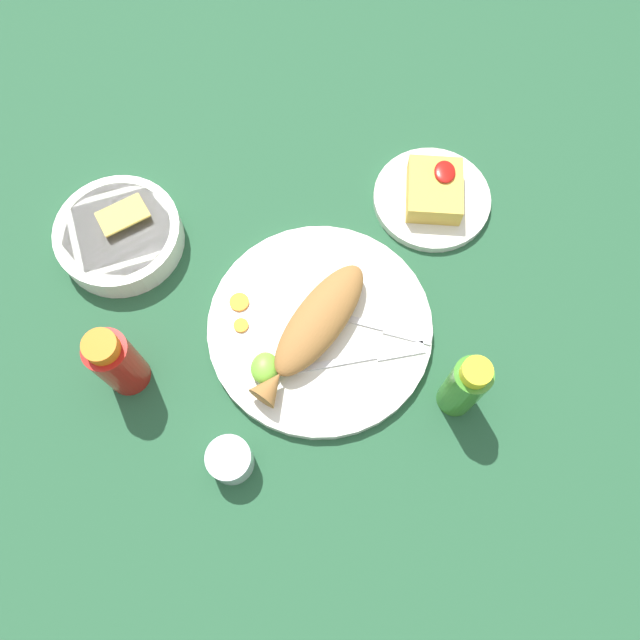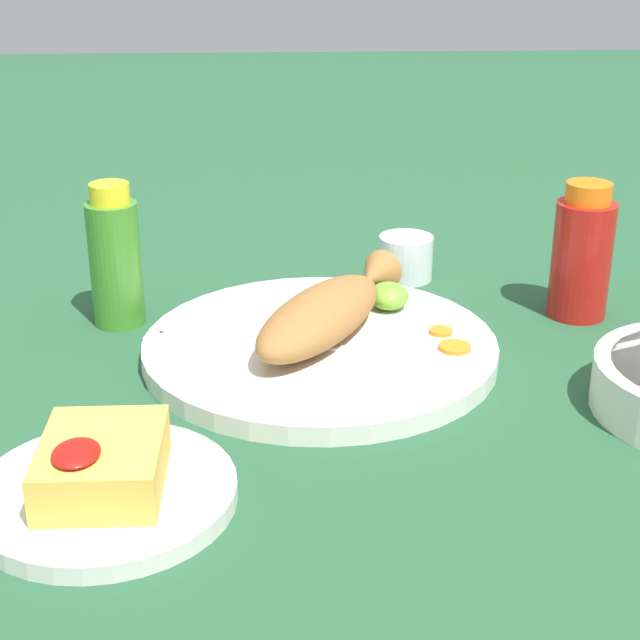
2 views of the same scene
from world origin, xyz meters
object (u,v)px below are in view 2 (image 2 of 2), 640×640
Objects in this scene: fried_fish at (326,312)px; hot_sauce_bottle_red at (582,254)px; main_plate at (320,349)px; fork_near at (229,341)px; hot_sauce_bottle_green at (115,259)px; fork_far at (241,321)px; side_plate_fries at (106,494)px; salt_cup at (406,260)px.

hot_sauce_bottle_red is at bearing 137.24° from fried_fish.
main_plate is 0.08m from fork_near.
hot_sauce_bottle_red is 0.97× the size of hot_sauce_bottle_green.
fork_far is 0.29m from side_plate_fries.
fried_fish is at bearing -73.04° from hot_sauce_bottle_red.
hot_sauce_bottle_red is (-0.08, 0.26, 0.02)m from fried_fish.
fork_near is at bearing -42.50° from salt_cup.
main_plate is at bearing -27.40° from salt_cup.
main_plate is 2.36× the size of hot_sauce_bottle_red.
fried_fish reaches higher than side_plate_fries.
fork_near reaches higher than main_plate.
side_plate_fries is at bearing 57.68° from fork_far.
fork_near is 1.27× the size of hot_sauce_bottle_green.
hot_sauce_bottle_red reaches higher than main_plate.
fork_far is (-0.05, 0.01, 0.00)m from fork_near.
main_plate is 1.80× the size of fork_far.
main_plate is 1.79× the size of fork_near.
hot_sauce_bottle_green is at bearing -90.14° from hot_sauce_bottle_red.
fried_fish is at bearing -27.23° from salt_cup.
fork_far is at bearing -82.18° from hot_sauce_bottle_red.
fried_fish is 3.91× the size of salt_cup.
hot_sauce_bottle_green is (-0.09, -0.20, 0.06)m from main_plate.
side_plate_fries is (0.23, -0.16, -0.00)m from main_plate.
fork_far is 0.98× the size of side_plate_fries.
side_plate_fries is at bearing 6.25° from hot_sauce_bottle_green.
hot_sauce_bottle_red reaches higher than side_plate_fries.
fork_near is 0.99× the size of side_plate_fries.
hot_sauce_bottle_red is 0.75× the size of side_plate_fries.
main_plate is 0.28m from side_plate_fries.
fried_fish reaches higher than main_plate.
fork_near is (0.00, -0.08, 0.01)m from main_plate.
hot_sauce_bottle_green is (-0.10, -0.11, 0.05)m from fork_near.
fried_fish is 1.64× the size of hot_sauce_bottle_green.
side_plate_fries is at bearing -4.48° from fried_fish.
main_plate is 2.28× the size of hot_sauce_bottle_green.
hot_sauce_bottle_red is 0.20m from salt_cup.
salt_cup is at bearing -176.95° from fried_fish.
fried_fish is 0.27m from hot_sauce_bottle_red.
hot_sauce_bottle_red reaches higher than fork_far.
fork_near is 0.05m from fork_far.
hot_sauce_bottle_red is (-0.09, 0.35, 0.05)m from fork_near.
hot_sauce_bottle_green is (-0.00, -0.47, 0.00)m from hot_sauce_bottle_red.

